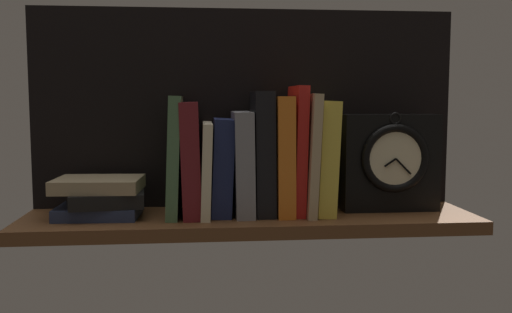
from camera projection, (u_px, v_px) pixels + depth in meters
ground_plane at (250, 221)px, 111.17cm from camera, size 87.89×22.12×2.50cm
back_panel at (246, 109)px, 119.35cm from camera, size 87.89×1.20×41.08cm
book_green_romantic at (175, 156)px, 109.90cm from camera, size 3.16×15.20×23.17cm
book_maroon_dawkins at (191, 159)px, 110.27cm from camera, size 4.09×15.45×22.02cm
book_cream_twain at (206, 169)px, 110.75cm from camera, size 2.40×16.57×18.01cm
book_navy_bierce at (222, 167)px, 111.01cm from camera, size 4.68×12.37×18.84cm
book_gray_chess at (243, 163)px, 111.33cm from camera, size 3.88×14.76×20.13cm
book_black_skeptic at (263, 153)px, 111.52cm from camera, size 3.99×13.19×24.04cm
book_orange_pandolfini at (282, 155)px, 111.93cm from camera, size 3.49×14.82×23.05cm
book_red_requiem at (297, 150)px, 112.12cm from camera, size 2.67×13.39×25.09cm
book_tan_shortstories at (308, 154)px, 112.41cm from camera, size 2.73×16.85×23.55cm
book_yellow_seinlanguage at (322, 157)px, 112.76cm from camera, size 4.37×14.67×22.29cm
framed_clock at (390, 162)px, 114.42cm from camera, size 19.47×7.16×19.96cm
book_stack_side at (102, 197)px, 108.61cm from camera, size 17.46×13.69×7.48cm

